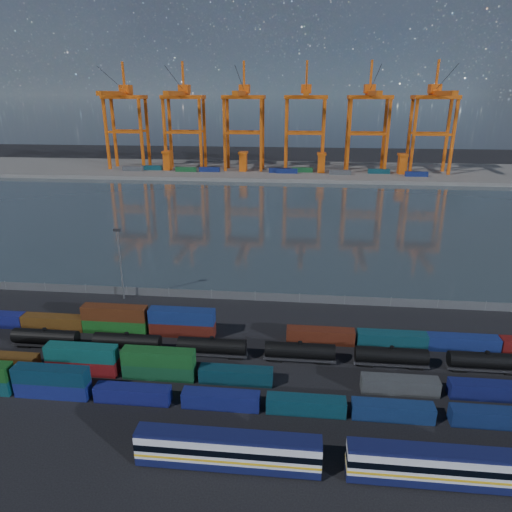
# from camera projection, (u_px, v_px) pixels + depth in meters

# --- Properties ---
(ground) EXTENTS (700.00, 700.00, 0.00)m
(ground) POSITION_uv_depth(u_px,v_px,m) (238.00, 370.00, 77.11)
(ground) COLOR black
(ground) RESTS_ON ground
(harbor_water) EXTENTS (700.00, 700.00, 0.00)m
(harbor_water) POSITION_uv_depth(u_px,v_px,m) (276.00, 216.00, 175.57)
(harbor_water) COLOR #2A363D
(harbor_water) RESTS_ON ground
(far_quay) EXTENTS (700.00, 70.00, 2.00)m
(far_quay) POSITION_uv_depth(u_px,v_px,m) (287.00, 171.00, 273.70)
(far_quay) COLOR #514F4C
(far_quay) RESTS_ON ground
(distant_mountains) EXTENTS (2470.00, 1100.00, 520.00)m
(distant_mountains) POSITION_uv_depth(u_px,v_px,m) (324.00, 38.00, 1497.83)
(distant_mountains) COLOR #1E2630
(distant_mountains) RESTS_ON ground
(passenger_train) EXTENTS (75.07, 2.85, 4.89)m
(passenger_train) POSITION_uv_depth(u_px,v_px,m) (445.00, 467.00, 53.89)
(passenger_train) COLOR silver
(passenger_train) RESTS_ON ground
(container_row_south) EXTENTS (138.92, 2.35, 5.02)m
(container_row_south) POSITION_uv_depth(u_px,v_px,m) (173.00, 392.00, 68.19)
(container_row_south) COLOR #3D3F42
(container_row_south) RESTS_ON ground
(container_row_mid) EXTENTS (141.36, 2.42, 5.16)m
(container_row_mid) POSITION_uv_depth(u_px,v_px,m) (208.00, 371.00, 73.90)
(container_row_mid) COLOR #434548
(container_row_mid) RESTS_ON ground
(container_row_north) EXTENTS (141.93, 2.57, 5.48)m
(container_row_north) POSITION_uv_depth(u_px,v_px,m) (232.00, 329.00, 86.98)
(container_row_north) COLOR #0F134C
(container_row_north) RESTS_ON ground
(tanker_string) EXTENTS (121.07, 2.70, 3.86)m
(tanker_string) POSITION_uv_depth(u_px,v_px,m) (345.00, 354.00, 78.43)
(tanker_string) COLOR black
(tanker_string) RESTS_ON ground
(waterfront_fence) EXTENTS (160.12, 0.12, 2.20)m
(waterfront_fence) POSITION_uv_depth(u_px,v_px,m) (255.00, 296.00, 103.03)
(waterfront_fence) COLOR #595B5E
(waterfront_fence) RESTS_ON ground
(yard_light_mast) EXTENTS (1.60, 0.40, 16.60)m
(yard_light_mast) POSITION_uv_depth(u_px,v_px,m) (120.00, 260.00, 101.29)
(yard_light_mast) COLOR slate
(yard_light_mast) RESTS_ON ground
(gantry_cranes) EXTENTS (198.81, 45.72, 61.92)m
(gantry_cranes) POSITION_uv_depth(u_px,v_px,m) (274.00, 106.00, 255.86)
(gantry_cranes) COLOR #CE510E
(gantry_cranes) RESTS_ON ground
(quay_containers) EXTENTS (172.58, 10.99, 2.60)m
(quay_containers) POSITION_uv_depth(u_px,v_px,m) (267.00, 170.00, 260.36)
(quay_containers) COLOR navy
(quay_containers) RESTS_ON far_quay
(straddle_carriers) EXTENTS (140.00, 7.00, 11.10)m
(straddle_carriers) POSITION_uv_depth(u_px,v_px,m) (282.00, 161.00, 262.29)
(straddle_carriers) COLOR #CE510E
(straddle_carriers) RESTS_ON far_quay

